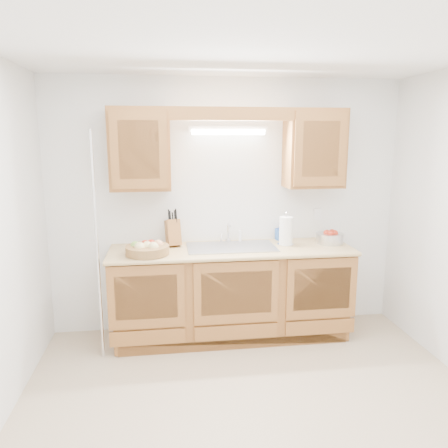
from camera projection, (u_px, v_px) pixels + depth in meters
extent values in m
plane|color=tan|center=(256.00, 408.00, 3.17)|extent=(3.50, 3.50, 0.00)
plane|color=white|center=(262.00, 44.00, 2.68)|extent=(3.50, 3.50, 0.00)
cube|color=silver|center=(227.00, 206.00, 4.38)|extent=(3.50, 0.02, 2.50)
cube|color=silver|center=(354.00, 345.00, 1.47)|extent=(3.50, 0.02, 2.50)
cube|color=brown|center=(231.00, 293.00, 4.25)|extent=(2.20, 0.60, 0.86)
cube|color=tan|center=(232.00, 250.00, 4.15)|extent=(2.30, 0.63, 0.04)
cube|color=brown|center=(140.00, 149.00, 4.00)|extent=(0.55, 0.33, 0.75)
cube|color=brown|center=(314.00, 149.00, 4.22)|extent=(0.55, 0.33, 0.75)
cube|color=brown|center=(232.00, 114.00, 3.90)|extent=(2.20, 0.05, 0.12)
cylinder|color=white|center=(228.00, 132.00, 4.14)|extent=(0.70, 0.05, 0.05)
cube|color=white|center=(228.00, 129.00, 4.16)|extent=(0.76, 0.06, 0.05)
cube|color=#9E9EA3|center=(231.00, 247.00, 4.16)|extent=(0.84, 0.46, 0.01)
cube|color=#9E9EA3|center=(209.00, 256.00, 4.15)|extent=(0.39, 0.40, 0.16)
cube|color=#9E9EA3|center=(253.00, 255.00, 4.21)|extent=(0.39, 0.40, 0.16)
cylinder|color=silver|center=(228.00, 241.00, 4.35)|extent=(0.06, 0.06, 0.04)
cylinder|color=silver|center=(228.00, 233.00, 4.34)|extent=(0.02, 0.02, 0.16)
cylinder|color=silver|center=(229.00, 225.00, 4.27)|extent=(0.02, 0.12, 0.02)
cylinder|color=white|center=(240.00, 236.00, 4.36)|extent=(0.03, 0.03, 0.12)
cylinder|color=silver|center=(97.00, 249.00, 3.72)|extent=(0.03, 0.03, 2.00)
cube|color=white|center=(318.00, 214.00, 4.52)|extent=(0.08, 0.01, 0.12)
cylinder|color=olive|center=(147.00, 250.00, 3.91)|extent=(0.46, 0.46, 0.08)
sphere|color=#D8C67F|center=(140.00, 247.00, 3.85)|extent=(0.10, 0.10, 0.10)
sphere|color=#D8C67F|center=(153.00, 247.00, 3.85)|extent=(0.10, 0.10, 0.10)
sphere|color=tan|center=(158.00, 245.00, 3.95)|extent=(0.09, 0.09, 0.09)
sphere|color=#A12412|center=(145.00, 245.00, 3.96)|extent=(0.09, 0.09, 0.09)
sphere|color=#72A53F|center=(135.00, 246.00, 3.92)|extent=(0.09, 0.09, 0.09)
sphere|color=#D8C67F|center=(147.00, 246.00, 3.89)|extent=(0.09, 0.09, 0.09)
sphere|color=#A12412|center=(151.00, 244.00, 4.00)|extent=(0.08, 0.08, 0.08)
cube|color=brown|center=(173.00, 233.00, 4.22)|extent=(0.17, 0.23, 0.28)
cylinder|color=black|center=(169.00, 218.00, 4.16)|extent=(0.02, 0.04, 0.10)
cylinder|color=black|center=(173.00, 218.00, 4.17)|extent=(0.02, 0.04, 0.10)
cylinder|color=black|center=(176.00, 217.00, 4.17)|extent=(0.02, 0.04, 0.10)
cylinder|color=black|center=(170.00, 216.00, 4.20)|extent=(0.02, 0.04, 0.10)
cylinder|color=black|center=(175.00, 216.00, 4.21)|extent=(0.02, 0.04, 0.10)
cylinder|color=black|center=(169.00, 215.00, 4.24)|extent=(0.02, 0.04, 0.10)
cylinder|color=black|center=(176.00, 214.00, 4.24)|extent=(0.02, 0.04, 0.10)
cylinder|color=#D9460C|center=(174.00, 233.00, 4.26)|extent=(0.09, 0.09, 0.23)
cylinder|color=white|center=(173.00, 221.00, 4.24)|extent=(0.08, 0.08, 0.01)
imported|color=blue|center=(280.00, 232.00, 4.45)|extent=(0.09, 0.09, 0.17)
cube|color=#CC333F|center=(174.00, 243.00, 4.32)|extent=(0.12, 0.09, 0.01)
cube|color=green|center=(174.00, 242.00, 4.32)|extent=(0.12, 0.09, 0.02)
cylinder|color=silver|center=(285.00, 244.00, 4.26)|extent=(0.16, 0.16, 0.01)
cylinder|color=silver|center=(286.00, 229.00, 4.23)|extent=(0.02, 0.02, 0.32)
cylinder|color=white|center=(286.00, 231.00, 4.23)|extent=(0.15, 0.15, 0.27)
sphere|color=silver|center=(286.00, 213.00, 4.20)|extent=(0.02, 0.02, 0.02)
cylinder|color=silver|center=(330.00, 238.00, 4.31)|extent=(0.35, 0.35, 0.10)
sphere|color=#A12412|center=(327.00, 233.00, 4.30)|extent=(0.07, 0.07, 0.07)
sphere|color=#A12412|center=(332.00, 233.00, 4.33)|extent=(0.07, 0.07, 0.07)
sphere|color=#A12412|center=(331.00, 234.00, 4.27)|extent=(0.07, 0.07, 0.07)
sphere|color=#A12412|center=(335.00, 234.00, 4.29)|extent=(0.07, 0.07, 0.07)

